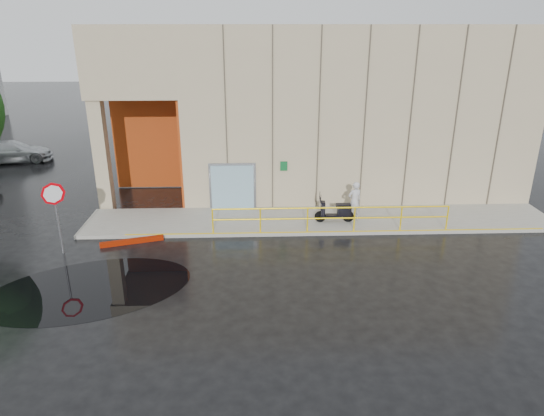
{
  "coord_description": "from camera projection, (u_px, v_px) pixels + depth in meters",
  "views": [
    {
      "loc": [
        1.21,
        -14.8,
        8.02
      ],
      "look_at": [
        1.87,
        3.0,
        1.23
      ],
      "focal_mm": 32.0,
      "sensor_mm": 36.0,
      "label": 1
    }
  ],
  "objects": [
    {
      "name": "red_curb",
      "position": [
        132.0,
        241.0,
        18.86
      ],
      "size": [
        2.35,
        0.85,
        0.18
      ],
      "primitive_type": "cube",
      "rotation": [
        0.0,
        0.0,
        0.29
      ],
      "color": "#7F1400",
      "rests_on": "ground"
    },
    {
      "name": "puddle",
      "position": [
        89.0,
        289.0,
        15.66
      ],
      "size": [
        7.41,
        5.78,
        0.01
      ],
      "primitive_type": "cube",
      "rotation": [
        0.0,
        0.0,
        0.31
      ],
      "color": "black",
      "rests_on": "ground"
    },
    {
      "name": "scooter",
      "position": [
        335.0,
        205.0,
        20.31
      ],
      "size": [
        1.68,
        0.57,
        1.29
      ],
      "rotation": [
        0.0,
        0.0,
        -0.02
      ],
      "color": "black",
      "rests_on": "sidewalk"
    },
    {
      "name": "ground",
      "position": [
        221.0,
        273.0,
        16.63
      ],
      "size": [
        120.0,
        120.0,
        0.0
      ],
      "primitive_type": "plane",
      "color": "black",
      "rests_on": "ground"
    },
    {
      "name": "building",
      "position": [
        328.0,
        101.0,
        25.57
      ],
      "size": [
        20.0,
        10.17,
        8.0
      ],
      "color": "tan",
      "rests_on": "ground"
    },
    {
      "name": "guardrail",
      "position": [
        331.0,
        219.0,
        19.48
      ],
      "size": [
        9.56,
        0.06,
        1.03
      ],
      "color": "yellow",
      "rests_on": "sidewalk"
    },
    {
      "name": "car_c",
      "position": [
        13.0,
        152.0,
        29.78
      ],
      "size": [
        4.81,
        2.8,
        1.31
      ],
      "primitive_type": "imported",
      "rotation": [
        0.0,
        0.0,
        1.8
      ],
      "color": "#B8BCC0",
      "rests_on": "ground"
    },
    {
      "name": "stop_sign",
      "position": [
        55.0,
        203.0,
        17.36
      ],
      "size": [
        0.72,
        0.49,
        2.78
      ],
      "rotation": [
        0.0,
        0.0,
        0.18
      ],
      "color": "slate",
      "rests_on": "ground"
    },
    {
      "name": "person",
      "position": [
        355.0,
        201.0,
        20.52
      ],
      "size": [
        0.71,
        0.58,
        1.69
      ],
      "primitive_type": "imported",
      "rotation": [
        0.0,
        0.0,
        3.47
      ],
      "color": "#BDBCC1",
      "rests_on": "sidewalk"
    },
    {
      "name": "sidewalk",
      "position": [
        320.0,
        220.0,
        20.95
      ],
      "size": [
        20.0,
        3.0,
        0.15
      ],
      "primitive_type": "cube",
      "color": "gray",
      "rests_on": "ground"
    }
  ]
}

